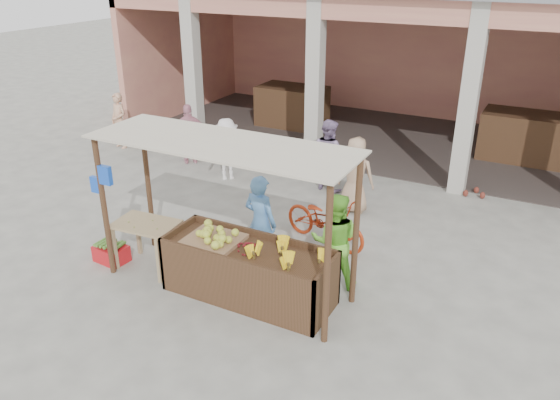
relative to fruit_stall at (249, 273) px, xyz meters
The scene contains 20 objects.
ground 0.64m from the fruit_stall, behind, with size 60.00×60.00×0.00m, color slate.
market_building 9.23m from the fruit_stall, 92.86° to the left, with size 14.40×6.40×4.20m.
fruit_stall is the anchor object (origin of this frame).
stall_awning 1.66m from the fruit_stall, behind, with size 4.09×1.35×2.39m.
banana_heap 0.78m from the fruit_stall, ahead, with size 1.01×0.55×0.18m, color yellow, non-canonical shape.
melon_tray 0.79m from the fruit_stall, behind, with size 0.83×0.72×0.22m.
berry_heap 0.47m from the fruit_stall, 40.72° to the right, with size 0.46×0.38×0.15m, color maroon.
side_table 1.93m from the fruit_stall, behind, with size 1.08×0.77×0.83m.
papaya_pile 1.99m from the fruit_stall, behind, with size 0.73×0.41×0.21m, color #56902F, non-canonical shape.
red_crate 2.64m from the fruit_stall, behind, with size 0.54×0.39×0.28m, color red.
plantain_bundle 2.63m from the fruit_stall, behind, with size 0.44×0.31×0.09m, color #518630, non-canonical shape.
produce_sacks 6.02m from the fruit_stall, 67.32° to the left, with size 0.97×0.72×0.59m.
vendor_blue 1.00m from the fruit_stall, 107.51° to the left, with size 0.66×0.48×1.75m, color #558FD1.
vendor_green 1.43m from the fruit_stall, 42.15° to the left, with size 0.79×0.46×1.64m, color #74D038.
motorcycle 2.13m from the fruit_stall, 80.56° to the left, with size 1.80×0.62×0.94m, color #A72F11.
shopper_a 4.89m from the fruit_stall, 126.45° to the left, with size 1.00×0.50×1.56m, color silver.
shopper_b 6.17m from the fruit_stall, 134.27° to the left, with size 0.94×0.50×1.60m, color pink.
shopper_c 3.68m from the fruit_stall, 84.84° to the left, with size 0.83×0.54×1.73m, color tan.
shopper_e 8.08m from the fruit_stall, 145.99° to the left, with size 0.57×0.44×1.54m, color tan.
shopper_f 4.52m from the fruit_stall, 97.74° to the left, with size 0.85×0.49×1.74m, color #947BA4.
Camera 1 is at (4.19, -6.03, 4.81)m, focal length 35.00 mm.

